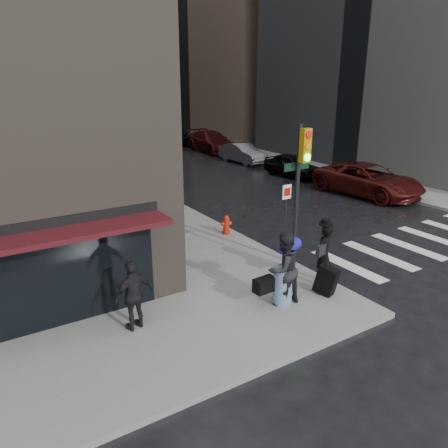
% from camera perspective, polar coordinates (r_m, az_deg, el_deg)
% --- Properties ---
extents(ground, '(140.00, 140.00, 0.00)m').
position_cam_1_polar(ground, '(12.28, 8.04, -10.56)').
color(ground, black).
rests_on(ground, ground).
extents(sidewalk_left, '(4.00, 50.00, 0.15)m').
position_cam_1_polar(sidewalk_left, '(36.25, -20.77, 8.19)').
color(sidewalk_left, slate).
rests_on(sidewalk_left, ground).
extents(sidewalk_right, '(3.00, 50.00, 0.15)m').
position_cam_1_polar(sidewalk_right, '(41.08, -1.85, 10.50)').
color(sidewalk_right, slate).
rests_on(sidewalk_right, ground).
extents(crosswalk, '(8.50, 3.00, 0.01)m').
position_cam_1_polar(crosswalk, '(18.17, 24.38, -2.16)').
color(crosswalk, silver).
rests_on(crosswalk, ground).
extents(bldg_right_far, '(22.00, 20.00, 25.00)m').
position_cam_1_polar(bldg_right_far, '(74.16, -6.15, 23.72)').
color(bldg_right_far, slate).
rests_on(bldg_right_far, ground).
extents(bldg_distant, '(40.00, 12.00, 32.00)m').
position_cam_1_polar(bldg_distant, '(87.62, -25.75, 23.65)').
color(bldg_distant, slate).
rests_on(bldg_distant, ground).
extents(man_overcoat, '(1.04, 1.27, 2.03)m').
position_cam_1_polar(man_overcoat, '(12.90, 12.93, -4.43)').
color(man_overcoat, black).
rests_on(man_overcoat, ground).
extents(man_jeans, '(1.45, 0.82, 2.01)m').
position_cam_1_polar(man_jeans, '(11.65, 7.71, -5.84)').
color(man_jeans, black).
rests_on(man_jeans, ground).
extents(man_greycoat, '(1.10, 0.64, 1.77)m').
position_cam_1_polar(man_greycoat, '(10.72, -11.69, -9.10)').
color(man_greycoat, black).
rests_on(man_greycoat, ground).
extents(traffic_light, '(1.12, 0.50, 4.49)m').
position_cam_1_polar(traffic_light, '(13.63, 9.80, 6.07)').
color(traffic_light, black).
rests_on(traffic_light, ground).
extents(fire_hydrant, '(0.42, 0.32, 0.74)m').
position_cam_1_polar(fire_hydrant, '(16.93, 0.30, -0.18)').
color(fire_hydrant, '#B91D0B').
rests_on(fire_hydrant, ground).
extents(parked_car_0, '(3.22, 6.08, 1.63)m').
position_cam_1_polar(parked_car_0, '(24.21, 18.26, 5.51)').
color(parked_car_0, '#41100D').
rests_on(parked_car_0, ground).
extents(parked_car_1, '(1.98, 4.24, 1.40)m').
position_cam_1_polar(parked_car_1, '(27.71, 9.00, 7.57)').
color(parked_car_1, black).
rests_on(parked_car_1, ground).
extents(parked_car_2, '(1.68, 4.22, 1.36)m').
position_cam_1_polar(parked_car_2, '(31.99, 2.47, 9.23)').
color(parked_car_2, '#525257').
rests_on(parked_car_2, ground).
extents(parked_car_3, '(2.46, 5.73, 1.65)m').
position_cam_1_polar(parked_car_3, '(36.89, -1.65, 10.73)').
color(parked_car_3, '#3F0C0D').
rests_on(parked_car_3, ground).
extents(parked_car_4, '(2.26, 4.65, 1.53)m').
position_cam_1_polar(parked_car_4, '(41.55, -5.97, 11.46)').
color(parked_car_4, black).
rests_on(parked_car_4, ground).
extents(parked_car_5, '(1.91, 4.61, 1.48)m').
position_cam_1_polar(parked_car_5, '(46.54, -9.01, 12.09)').
color(parked_car_5, black).
rests_on(parked_car_5, ground).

